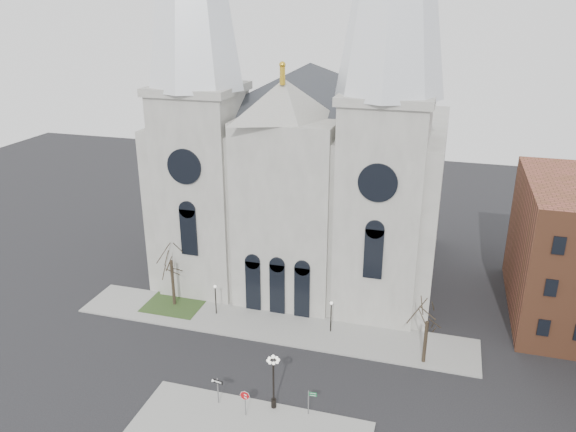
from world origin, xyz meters
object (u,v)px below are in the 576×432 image
(stop_sign, at_px, (245,398))
(street_name_sign, at_px, (309,400))
(globe_lamp, at_px, (273,375))
(one_way_sign, at_px, (218,386))

(stop_sign, distance_m, street_name_sign, 4.96)
(globe_lamp, distance_m, one_way_sign, 4.72)
(globe_lamp, height_order, one_way_sign, globe_lamp)
(one_way_sign, distance_m, street_name_sign, 7.35)
(globe_lamp, distance_m, street_name_sign, 3.40)
(one_way_sign, bearing_deg, stop_sign, -7.16)
(stop_sign, xyz_separation_m, street_name_sign, (4.72, 1.48, -0.33))
(globe_lamp, height_order, street_name_sign, globe_lamp)
(globe_lamp, bearing_deg, stop_sign, -140.99)
(globe_lamp, xyz_separation_m, one_way_sign, (-4.41, -0.71, -1.51))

